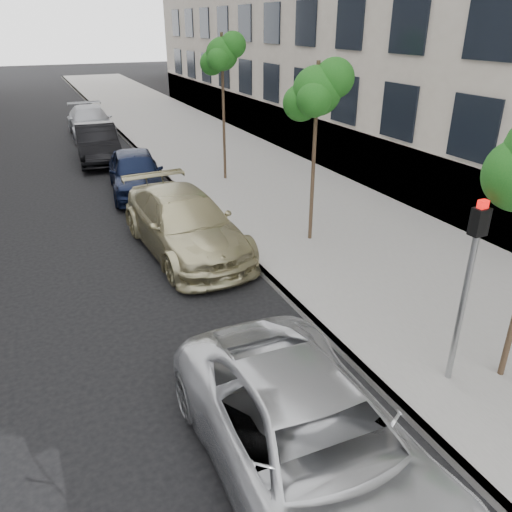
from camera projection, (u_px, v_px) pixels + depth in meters
sidewalk at (182, 133)px, 27.52m from camera, size 6.40×72.00×0.14m
curb at (125, 137)px, 26.35m from camera, size 0.15×72.00×0.14m
tree_mid at (318, 91)px, 12.23m from camera, size 1.59×1.39×4.71m
tree_far at (223, 55)px, 17.38m from camera, size 1.52×1.32×5.19m
signal_pole at (469, 274)px, 7.61m from camera, size 0.24×0.19×3.14m
minivan at (312, 444)px, 6.32m from camera, size 2.53×5.33×1.47m
suv at (185, 223)px, 13.13m from camera, size 2.54×5.55×1.57m
sedan_blue at (136, 172)px, 17.68m from camera, size 2.33×4.68×1.53m
sedan_black at (97, 143)px, 21.78m from camera, size 1.98×4.88×1.58m
sedan_rear at (90, 122)px, 26.63m from camera, size 2.30×5.38×1.55m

